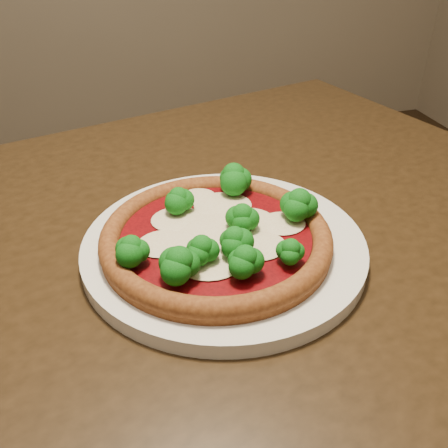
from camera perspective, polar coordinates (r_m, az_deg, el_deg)
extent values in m
cube|color=black|center=(0.62, -2.82, -4.39)|extent=(1.33, 1.17, 0.04)
cylinder|color=black|center=(1.34, 8.62, -1.26)|extent=(0.06, 0.06, 0.71)
cylinder|color=silver|center=(0.59, 0.00, -2.50)|extent=(0.33, 0.33, 0.02)
cylinder|color=brown|center=(0.58, -0.91, -1.92)|extent=(0.26, 0.26, 0.01)
torus|color=brown|center=(0.57, -0.92, -1.35)|extent=(0.27, 0.27, 0.02)
cylinder|color=#640408|center=(0.57, -0.92, -1.31)|extent=(0.22, 0.22, 0.00)
ellipsoid|color=beige|center=(0.53, -1.56, -4.25)|extent=(0.07, 0.07, 0.01)
ellipsoid|color=beige|center=(0.55, 3.99, -2.47)|extent=(0.06, 0.06, 0.00)
ellipsoid|color=beige|center=(0.57, -0.60, -0.87)|extent=(0.09, 0.08, 0.01)
ellipsoid|color=beige|center=(0.59, 6.64, 0.09)|extent=(0.06, 0.05, 0.00)
ellipsoid|color=beige|center=(0.59, 2.65, 0.27)|extent=(0.07, 0.06, 0.01)
ellipsoid|color=beige|center=(0.60, -5.40, 0.57)|extent=(0.06, 0.06, 0.01)
ellipsoid|color=beige|center=(0.62, -0.14, 2.14)|extent=(0.07, 0.07, 0.01)
ellipsoid|color=beige|center=(0.56, -6.94, -2.22)|extent=(0.06, 0.05, 0.00)
ellipsoid|color=beige|center=(0.64, -3.00, 3.17)|extent=(0.05, 0.04, 0.00)
ellipsoid|color=#137C19|center=(0.52, -10.53, -2.70)|extent=(0.04, 0.04, 0.03)
ellipsoid|color=#137C19|center=(0.56, 2.10, 0.95)|extent=(0.04, 0.04, 0.04)
ellipsoid|color=#137C19|center=(0.52, 1.20, -1.78)|extent=(0.04, 0.04, 0.04)
ellipsoid|color=#137C19|center=(0.50, 2.44, -4.01)|extent=(0.04, 0.04, 0.04)
ellipsoid|color=#137C19|center=(0.52, 7.63, -2.92)|extent=(0.04, 0.04, 0.03)
ellipsoid|color=#137C19|center=(0.51, -2.57, -2.74)|extent=(0.04, 0.04, 0.03)
ellipsoid|color=#137C19|center=(0.59, 8.60, 2.48)|extent=(0.05, 0.05, 0.04)
ellipsoid|color=#137C19|center=(0.49, -5.12, -4.36)|extent=(0.05, 0.05, 0.04)
ellipsoid|color=#137C19|center=(0.64, 1.11, 5.49)|extent=(0.05, 0.05, 0.04)
ellipsoid|color=#137C19|center=(0.60, -5.22, 2.94)|extent=(0.04, 0.04, 0.03)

